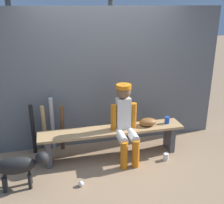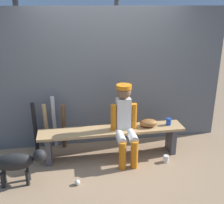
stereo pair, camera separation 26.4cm
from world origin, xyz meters
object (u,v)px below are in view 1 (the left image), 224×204
(bat_wood_tan, at_px, (44,129))
(cup_on_ground, at_px, (166,157))
(bat_wood_dark, at_px, (62,128))
(baseball, at_px, (81,184))
(dog, at_px, (20,165))
(dugout_bench, at_px, (112,135))
(bat_aluminum_silver, at_px, (52,124))
(baseball_glove, at_px, (148,122))
(player_seated, at_px, (125,121))
(cup_on_bench, at_px, (167,120))
(bat_aluminum_black, at_px, (33,130))

(bat_wood_tan, distance_m, cup_on_ground, 2.00)
(bat_wood_dark, height_order, baseball, bat_wood_dark)
(bat_wood_dark, distance_m, dog, 1.04)
(dugout_bench, relative_size, dog, 2.70)
(cup_on_ground, bearing_deg, bat_aluminum_silver, 155.82)
(baseball_glove, distance_m, baseball, 1.44)
(player_seated, height_order, baseball_glove, player_seated)
(bat_aluminum_silver, xyz_separation_m, baseball, (0.30, -1.10, -0.43))
(dugout_bench, bearing_deg, bat_aluminum_silver, 154.02)
(bat_aluminum_silver, distance_m, cup_on_ground, 1.90)
(cup_on_bench, bearing_deg, bat_aluminum_black, 170.37)
(dugout_bench, xyz_separation_m, bat_wood_tan, (-1.03, 0.41, 0.05))
(baseball_glove, height_order, cup_on_bench, baseball_glove)
(bat_wood_dark, height_order, bat_aluminum_silver, bat_aluminum_silver)
(bat_aluminum_silver, height_order, cup_on_bench, bat_aluminum_silver)
(bat_aluminum_silver, bearing_deg, baseball, -74.49)
(bat_aluminum_silver, height_order, baseball, bat_aluminum_silver)
(player_seated, height_order, baseball, player_seated)
(dugout_bench, distance_m, baseball_glove, 0.61)
(bat_wood_dark, distance_m, bat_aluminum_black, 0.46)
(bat_aluminum_silver, relative_size, bat_wood_tan, 1.14)
(cup_on_bench, relative_size, dog, 0.13)
(baseball_glove, bearing_deg, cup_on_bench, 1.48)
(baseball_glove, xyz_separation_m, baseball, (-1.18, -0.66, -0.50))
(dog, bearing_deg, bat_aluminum_black, 80.23)
(cup_on_bench, bearing_deg, dog, -167.55)
(player_seated, distance_m, cup_on_bench, 0.77)
(bat_wood_tan, xyz_separation_m, cup_on_bench, (1.96, -0.40, 0.12))
(bat_aluminum_black, relative_size, baseball, 11.56)
(cup_on_ground, bearing_deg, baseball_glove, 122.39)
(baseball_glove, height_order, cup_on_ground, baseball_glove)
(bat_aluminum_silver, height_order, bat_aluminum_black, bat_aluminum_silver)
(dugout_bench, distance_m, cup_on_ground, 0.91)
(player_seated, relative_size, bat_aluminum_black, 1.39)
(bat_aluminum_silver, xyz_separation_m, cup_on_ground, (1.69, -0.76, -0.41))
(baseball, bearing_deg, baseball_glove, 29.27)
(player_seated, xyz_separation_m, dog, (-1.53, -0.38, -0.31))
(dugout_bench, distance_m, player_seated, 0.36)
(bat_wood_tan, relative_size, cup_on_bench, 7.45)
(baseball, height_order, cup_on_bench, cup_on_bench)
(bat_aluminum_silver, bearing_deg, cup_on_bench, -13.21)
(baseball, relative_size, dog, 0.09)
(bat_wood_tan, distance_m, dog, 0.96)
(bat_aluminum_silver, relative_size, cup_on_ground, 8.53)
(bat_wood_dark, relative_size, bat_wood_tan, 1.01)
(dugout_bench, bearing_deg, bat_aluminum_black, 162.89)
(player_seated, distance_m, baseball_glove, 0.44)
(bat_aluminum_black, xyz_separation_m, cup_on_bench, (2.13, -0.36, 0.10))
(bat_aluminum_silver, relative_size, bat_aluminum_black, 1.10)
(baseball_glove, relative_size, baseball, 3.78)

